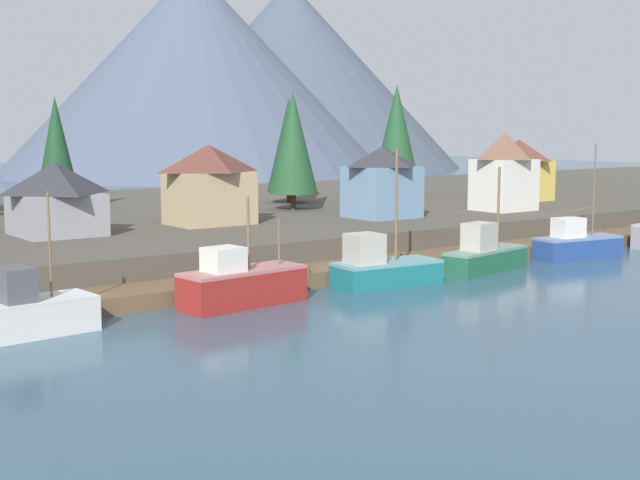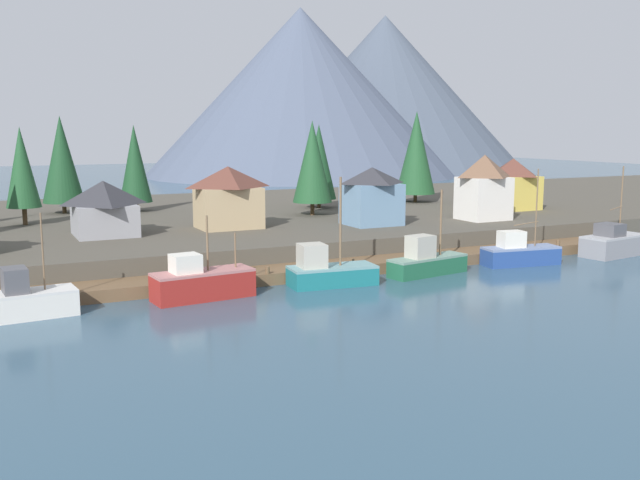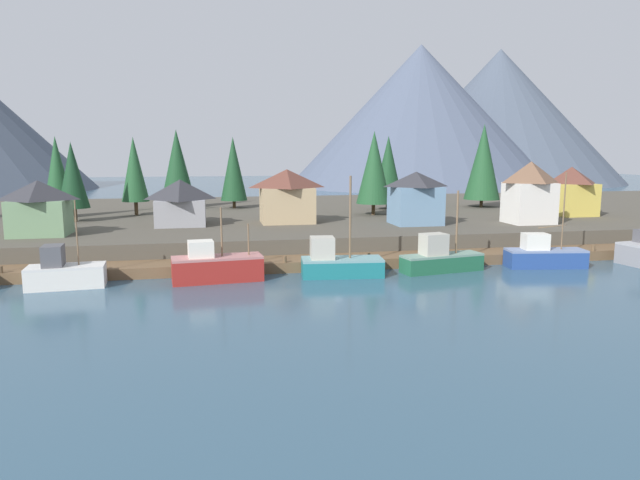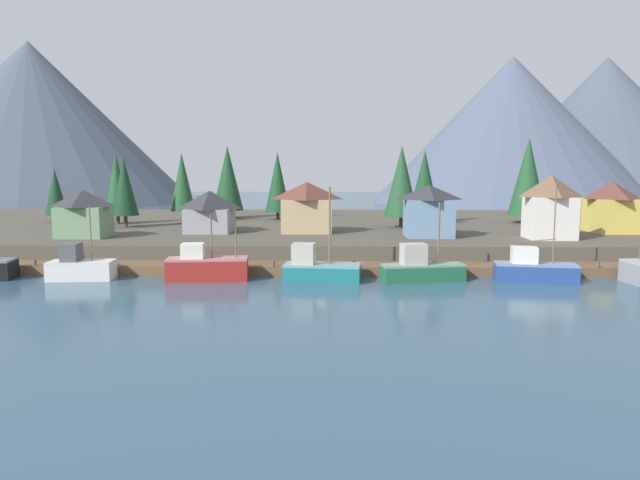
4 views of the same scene
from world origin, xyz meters
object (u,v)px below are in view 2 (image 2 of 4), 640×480
Objects in this scene: fishing_boat_red at (201,282)px; house_tan at (228,197)px; fishing_boat_teal at (329,271)px; fishing_boat_white at (28,300)px; fishing_boat_green at (426,261)px; house_grey at (104,207)px; conifer_back_left at (62,159)px; conifer_far_right at (22,167)px; fishing_boat_grey at (613,243)px; house_yellow at (512,183)px; fishing_boat_blue at (519,253)px; conifer_far_left at (416,153)px; house_blue at (372,196)px; conifer_near_left at (312,162)px; conifer_mid_left at (319,162)px; conifer_back_right at (135,164)px; house_white at (484,187)px.

fishing_boat_red is 21.91m from house_tan.
fishing_boat_white is at bearing -174.68° from fishing_boat_teal.
house_grey is at bearing 130.95° from fishing_boat_green.
conifer_far_right is (-5.15, -9.52, -0.42)m from conifer_back_left.
fishing_boat_grey reaches higher than house_yellow.
fishing_boat_white is at bearing -99.81° from conifer_back_left.
fishing_boat_blue is (20.47, 0.08, -0.04)m from fishing_boat_teal.
fishing_boat_teal is 0.70× the size of conifer_far_left.
house_tan is at bearing -57.01° from conifer_back_left.
fishing_boat_grey is 1.38× the size of house_yellow.
house_blue reaches higher than house_grey.
conifer_back_left is at bearing 150.57° from conifer_near_left.
conifer_far_right reaches higher than house_blue.
house_grey reaches higher than fishing_boat_green.
house_tan is 22.01m from conifer_mid_left.
fishing_boat_teal is 0.82× the size of conifer_back_right.
conifer_near_left is at bearing 141.52° from house_white.
house_yellow reaches higher than fishing_boat_green.
conifer_back_right is at bearing 164.78° from conifer_mid_left.
fishing_boat_blue is (31.31, 0.00, -0.14)m from fishing_boat_red.
house_blue is at bearing 55.38° from fishing_boat_teal.
house_tan is 1.01× the size of house_grey.
conifer_back_left is 1.13× the size of conifer_far_right.
fishing_boat_grey is at bearing -5.25° from fishing_boat_white.
fishing_boat_blue is at bearing -54.42° from conifer_back_right.
fishing_boat_green is 0.74× the size of conifer_back_right.
fishing_boat_blue is 17.51m from house_blue.
fishing_boat_red is (12.27, -0.10, 0.09)m from fishing_boat_white.
house_white reaches higher than house_yellow.
house_grey is at bearing -163.32° from conifer_far_left.
house_yellow is (10.60, 7.26, -0.44)m from house_white.
house_yellow is (4.85, 21.01, 4.60)m from fishing_boat_grey.
fishing_boat_grey is 40.09m from house_tan.
fishing_boat_teal is 38.88m from conifer_far_right.
fishing_boat_red is at bearing -160.47° from house_white.
house_tan is at bearing 59.98° from fishing_boat_red.
house_white is at bearing -7.39° from house_blue.
fishing_boat_green is 10.72m from fishing_boat_blue.
fishing_boat_red is 0.86× the size of fishing_boat_grey.
conifer_mid_left is (38.35, 32.87, 7.39)m from fishing_boat_white.
fishing_boat_grey is at bearing -103.01° from house_yellow.
house_white is at bearing -36.92° from conifer_back_right.
conifer_back_right is at bearing 28.91° from conifer_far_right.
fishing_boat_blue is 55.59m from conifer_back_left.
fishing_boat_white is 0.63× the size of conifer_near_left.
fishing_boat_grey is 34.96m from conifer_near_left.
house_blue is at bearing 133.23° from fishing_boat_grey.
conifer_near_left is 1.07× the size of conifer_far_right.
house_grey is 1.06× the size of house_blue.
conifer_mid_left is (-11.57, 19.62, 2.27)m from house_white.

